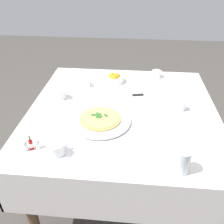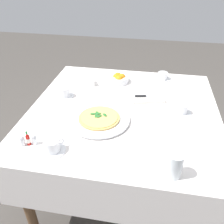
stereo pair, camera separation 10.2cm
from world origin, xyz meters
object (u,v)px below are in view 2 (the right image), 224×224
at_px(coffee_cup_center_back, 64,93).
at_px(pepper_shaker, 22,141).
at_px(coffee_cup_near_right, 181,109).
at_px(citrus_bowl, 119,79).
at_px(coffee_cup_far_right, 163,76).
at_px(pizza, 99,118).
at_px(napkin_folded, 147,98).
at_px(water_glass_left_edge, 175,166).
at_px(salt_shaker, 34,140).
at_px(menu_card, 93,81).
at_px(pizza_plate, 99,120).
at_px(hot_sauce_bottle, 28,139).
at_px(dinner_knife, 148,96).
at_px(coffee_cup_far_left, 52,146).

bearing_deg(coffee_cup_center_back, pepper_shaker, -94.47).
distance_m(coffee_cup_near_right, citrus_bowl, 0.57).
xyz_separation_m(coffee_cup_near_right, pepper_shaker, (-0.82, -0.45, -0.00)).
height_order(coffee_cup_near_right, pepper_shaker, coffee_cup_near_right).
bearing_deg(coffee_cup_far_right, pizza, -119.98).
xyz_separation_m(pizza, pepper_shaker, (-0.34, -0.28, 0.00)).
relative_size(napkin_folded, pepper_shaker, 4.40).
xyz_separation_m(water_glass_left_edge, napkin_folded, (-0.15, 0.65, -0.04)).
xyz_separation_m(coffee_cup_near_right, coffee_cup_center_back, (-0.78, 0.07, 0.00)).
bearing_deg(pizza, water_glass_left_edge, -39.71).
bearing_deg(coffee_cup_center_back, citrus_bowl, 40.46).
bearing_deg(salt_shaker, coffee_cup_center_back, 91.83).
height_order(pepper_shaker, menu_card, menu_card).
relative_size(pizza_plate, salt_shaker, 6.37).
xyz_separation_m(pizza_plate, hot_sauce_bottle, (-0.31, -0.27, 0.02)).
bearing_deg(napkin_folded, hot_sauce_bottle, -151.59).
xyz_separation_m(water_glass_left_edge, menu_card, (-0.57, 0.80, -0.02)).
distance_m(salt_shaker, menu_card, 0.72).
bearing_deg(pizza, coffee_cup_center_back, 141.55).
xyz_separation_m(citrus_bowl, hot_sauce_bottle, (-0.35, -0.79, 0.01)).
bearing_deg(menu_card, water_glass_left_edge, -171.92).
distance_m(coffee_cup_far_right, water_glass_left_edge, 0.98).
bearing_deg(coffee_cup_center_back, menu_card, 55.28).
bearing_deg(napkin_folded, citrus_bowl, 119.95).
xyz_separation_m(water_glass_left_edge, hot_sauce_bottle, (-0.73, 0.08, -0.02)).
bearing_deg(coffee_cup_near_right, pizza, -160.23).
height_order(coffee_cup_center_back, citrus_bowl, coffee_cup_center_back).
bearing_deg(pizza_plate, pizza, 122.21).
relative_size(citrus_bowl, pepper_shaker, 2.67).
relative_size(dinner_knife, salt_shaker, 3.46).
distance_m(napkin_folded, salt_shaker, 0.79).
bearing_deg(coffee_cup_center_back, coffee_cup_far_left, -76.36).
distance_m(coffee_cup_near_right, salt_shaker, 0.87).
bearing_deg(water_glass_left_edge, napkin_folded, 102.97).
xyz_separation_m(dinner_knife, pepper_shaker, (-0.61, -0.58, 0.00)).
bearing_deg(menu_card, dinner_knife, -136.77).
height_order(salt_shaker, menu_card, menu_card).
xyz_separation_m(coffee_cup_center_back, hot_sauce_bottle, (-0.01, -0.50, 0.00)).
xyz_separation_m(coffee_cup_center_back, citrus_bowl, (0.34, 0.29, -0.00)).
height_order(pizza, coffee_cup_far_right, coffee_cup_far_right).
height_order(pizza_plate, pizza, pizza).
bearing_deg(salt_shaker, napkin_folded, 45.50).
bearing_deg(coffee_cup_far_right, salt_shaker, -126.20).
bearing_deg(menu_card, coffee_cup_far_right, -98.22).
relative_size(pizza_plate, dinner_knife, 1.84).
bearing_deg(pizza, coffee_cup_near_right, 19.77).
xyz_separation_m(coffee_cup_far_right, salt_shaker, (-0.65, -0.89, -0.00)).
bearing_deg(pizza, hot_sauce_bottle, -139.69).
relative_size(coffee_cup_far_left, coffee_cup_far_right, 0.99).
distance_m(napkin_folded, menu_card, 0.44).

